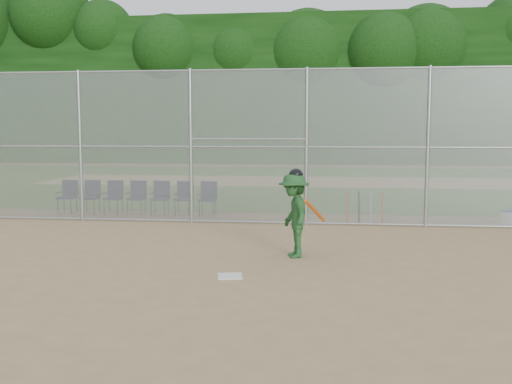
# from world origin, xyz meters

# --- Properties ---
(ground) EXTENTS (100.00, 100.00, 0.00)m
(ground) POSITION_xyz_m (0.00, 0.00, 0.00)
(ground) COLOR tan
(ground) RESTS_ON ground
(grass_strip) EXTENTS (100.00, 100.00, 0.00)m
(grass_strip) POSITION_xyz_m (0.00, 18.00, 0.01)
(grass_strip) COLOR #34671E
(grass_strip) RESTS_ON ground
(dirt_patch_far) EXTENTS (24.00, 24.00, 0.00)m
(dirt_patch_far) POSITION_xyz_m (0.00, 18.00, 0.01)
(dirt_patch_far) COLOR tan
(dirt_patch_far) RESTS_ON ground
(backstop_fence) EXTENTS (16.09, 0.09, 4.00)m
(backstop_fence) POSITION_xyz_m (0.00, 5.00, 2.07)
(backstop_fence) COLOR gray
(backstop_fence) RESTS_ON ground
(treeline) EXTENTS (81.00, 60.00, 11.00)m
(treeline) POSITION_xyz_m (0.00, 20.00, 5.50)
(treeline) COLOR black
(treeline) RESTS_ON ground
(home_plate) EXTENTS (0.47, 0.47, 0.02)m
(home_plate) POSITION_xyz_m (-0.09, -0.45, 0.01)
(home_plate) COLOR silver
(home_plate) RESTS_ON ground
(batter_at_plate) EXTENTS (1.03, 1.34, 1.70)m
(batter_at_plate) POSITION_xyz_m (0.88, 1.17, 0.82)
(batter_at_plate) COLOR #1F4D22
(batter_at_plate) RESTS_ON ground
(water_cooler) EXTENTS (0.33, 0.33, 0.42)m
(water_cooler) POSITION_xyz_m (6.08, 5.39, 0.21)
(water_cooler) COLOR white
(water_cooler) RESTS_ON ground
(spare_bats) EXTENTS (0.96, 0.37, 0.83)m
(spare_bats) POSITION_xyz_m (2.53, 5.47, 0.41)
(spare_bats) COLOR #D84C14
(spare_bats) RESTS_ON ground
(chair_0) EXTENTS (0.54, 0.52, 0.96)m
(chair_0) POSITION_xyz_m (-6.07, 6.40, 0.48)
(chair_0) COLOR #0E1536
(chair_0) RESTS_ON ground
(chair_1) EXTENTS (0.54, 0.52, 0.96)m
(chair_1) POSITION_xyz_m (-5.37, 6.40, 0.48)
(chair_1) COLOR #0E1536
(chair_1) RESTS_ON ground
(chair_2) EXTENTS (0.54, 0.52, 0.96)m
(chair_2) POSITION_xyz_m (-4.67, 6.40, 0.48)
(chair_2) COLOR #0E1536
(chair_2) RESTS_ON ground
(chair_3) EXTENTS (0.54, 0.52, 0.96)m
(chair_3) POSITION_xyz_m (-3.97, 6.40, 0.48)
(chair_3) COLOR #0E1536
(chair_3) RESTS_ON ground
(chair_4) EXTENTS (0.54, 0.52, 0.96)m
(chair_4) POSITION_xyz_m (-3.26, 6.40, 0.48)
(chair_4) COLOR #0E1536
(chair_4) RESTS_ON ground
(chair_5) EXTENTS (0.54, 0.52, 0.96)m
(chair_5) POSITION_xyz_m (-2.56, 6.40, 0.48)
(chair_5) COLOR #0E1536
(chair_5) RESTS_ON ground
(chair_6) EXTENTS (0.54, 0.52, 0.96)m
(chair_6) POSITION_xyz_m (-1.86, 6.40, 0.48)
(chair_6) COLOR #0E1536
(chair_6) RESTS_ON ground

